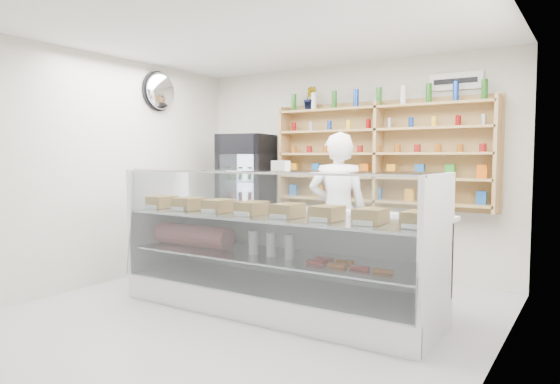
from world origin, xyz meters
The scene contains 8 objects.
room centered at (0.00, 0.00, 1.40)m, with size 5.00×5.00×5.00m.
display_counter centered at (0.15, 0.50, 0.38)m, with size 3.28×0.98×1.43m.
shop_worker centered at (0.33, 1.54, 0.92)m, with size 0.67×0.44×1.84m, color white.
drinks_cooler centered at (-1.39, 2.08, 0.94)m, with size 0.79×0.77×1.88m.
wall_shelving centered at (0.50, 2.34, 1.59)m, with size 2.84×0.28×1.33m.
potted_plant centered at (-0.50, 2.34, 2.35)m, with size 0.17×0.14×0.32m, color #1E6626.
security_mirror centered at (-2.17, 1.20, 2.45)m, with size 0.15×0.50×0.50m, color silver.
wall_sign centered at (1.40, 2.47, 2.45)m, with size 0.62×0.03×0.20m, color white.
Camera 1 is at (2.88, -3.66, 1.56)m, focal length 32.00 mm.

